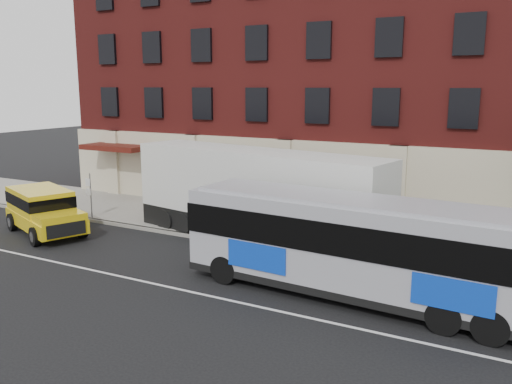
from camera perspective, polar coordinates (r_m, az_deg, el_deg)
The scene contains 9 objects.
ground at distance 19.41m, azimuth -12.34°, elevation -9.94°, with size 120.00×120.00×0.00m, color black.
sidewalk at distance 26.48m, azimuth 0.41°, elevation -3.73°, with size 60.00×6.00×0.15m, color gray.
kerb at distance 23.98m, azimuth -2.97°, elevation -5.36°, with size 60.00×0.25×0.15m, color gray.
lane_line at distance 19.76m, azimuth -11.39°, elevation -9.49°, with size 60.00×0.12×0.01m, color silver.
building at distance 32.79m, azimuth 7.08°, elevation 12.34°, with size 30.00×12.10×15.00m.
sign_pole at distance 28.98m, azimuth -17.35°, elevation -0.14°, with size 0.30×0.20×2.50m.
city_bus at distance 17.68m, azimuth 11.46°, elevation -5.61°, with size 12.51×3.32×3.39m.
yellow_suv at distance 27.34m, azimuth -21.83°, elevation -1.64°, with size 5.62×3.91×2.10m.
shipping_container at distance 23.74m, azimuth -0.04°, elevation -0.57°, with size 12.74×4.67×4.16m.
Camera 1 is at (11.99, -13.59, 6.95)m, focal length 37.36 mm.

